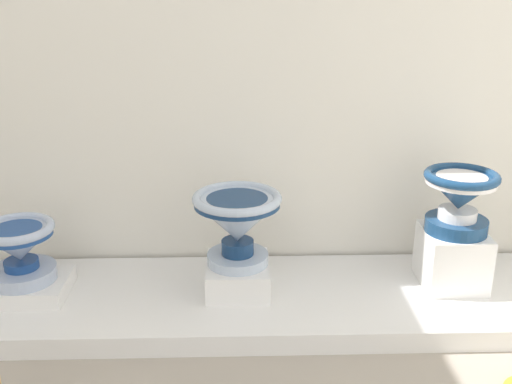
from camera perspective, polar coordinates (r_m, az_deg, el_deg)
The scene contains 7 objects.
display_platform at distance 2.89m, azimuth -1.23°, elevation -10.29°, with size 2.97×0.76×0.10m, color white.
plinth_block_central_ornate at distance 3.02m, azimuth -21.15°, elevation -8.44°, with size 0.40×0.31×0.08m, color white.
antique_toilet_central_ornate at distance 2.93m, azimuth -21.64°, elevation -4.86°, with size 0.34×0.34×0.28m.
plinth_block_broad_patterned at distance 2.87m, azimuth -1.73°, elevation -7.94°, with size 0.30×0.34×0.13m, color white.
antique_toilet_broad_patterned at distance 2.74m, azimuth -1.79°, elevation -2.57°, with size 0.41×0.41×0.34m.
plinth_block_slender_white at distance 3.02m, azimuth 18.16°, elevation -5.95°, with size 0.28×0.31×0.27m, color white.
antique_toilet_slender_white at distance 2.91m, azimuth 18.81°, elevation -0.30°, with size 0.34×0.34×0.29m.
Camera 1 is at (1.77, -0.01, 1.49)m, focal length 42.01 mm.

